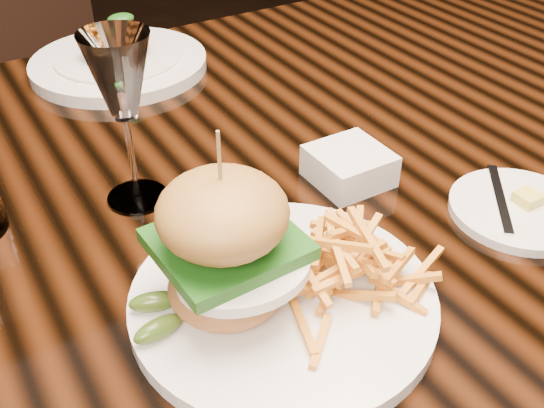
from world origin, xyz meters
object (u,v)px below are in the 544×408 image
wine_glass (120,83)px  chair_far (36,72)px  far_dish (118,59)px  dining_table (253,218)px  burger_plate (275,268)px

wine_glass → chair_far: 0.95m
far_dish → chair_far: chair_far is taller
far_dish → wine_glass: bearing=-106.9°
chair_far → wine_glass: bearing=-111.1°
wine_glass → chair_far: bearing=85.4°
dining_table → wine_glass: 0.25m
dining_table → wine_glass: bearing=177.9°
dining_table → wine_glass: wine_glass is taller
far_dish → chair_far: bearing=93.0°
dining_table → far_dish: (-0.04, 0.33, 0.09)m
burger_plate → chair_far: chair_far is taller
dining_table → chair_far: (-0.07, 0.89, -0.13)m
wine_glass → dining_table: bearing=-2.1°
dining_table → far_dish: 0.35m
dining_table → wine_glass: size_ratio=8.68×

